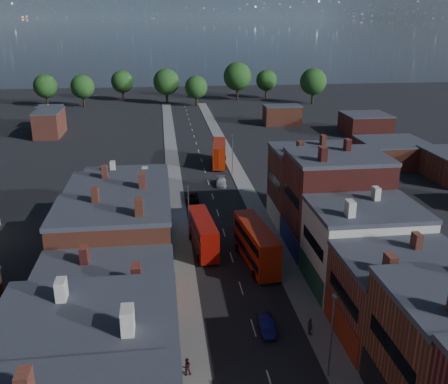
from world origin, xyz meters
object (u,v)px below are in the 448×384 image
object	(u,v)px
bus_0	(203,233)
ped_3	(310,327)
car_3	(221,182)
ped_1	(187,367)
car_2	(192,198)
bus_1	(256,244)
car_1	(266,325)
bus_2	(219,153)

from	to	relation	value
bus_0	ped_3	world-z (taller)	bus_0
car_3	bus_0	bearing A→B (deg)	-96.64
bus_0	ped_1	distance (m)	25.42
car_2	ped_3	xyz separation A→B (m)	(9.06, -40.02, 0.40)
ped_1	bus_1	bearing A→B (deg)	-121.74
car_1	ped_3	xyz separation A→B (m)	(4.10, -1.32, 0.37)
car_1	bus_0	bearing A→B (deg)	106.31
car_2	car_3	bearing A→B (deg)	52.83
bus_1	car_2	bearing A→B (deg)	98.82
car_3	ped_3	bearing A→B (deg)	-81.03
bus_1	car_2	xyz separation A→B (m)	(-6.57, 24.12, -2.15)
car_1	car_2	distance (m)	39.02
bus_2	car_3	distance (m)	14.09
bus_0	car_2	xyz separation A→B (m)	(-0.26, 19.24, -1.84)
car_2	ped_1	world-z (taller)	ped_1
car_1	ped_1	xyz separation A→B (m)	(-8.31, -5.65, 0.28)
car_3	ped_1	bearing A→B (deg)	-94.85
bus_1	car_1	world-z (taller)	bus_1
bus_0	bus_1	size ratio (longest dim) A/B	0.89
ped_1	bus_2	bearing A→B (deg)	-104.72
car_2	ped_3	world-z (taller)	ped_3
car_2	ped_3	size ratio (longest dim) A/B	2.49
bus_0	car_1	world-z (taller)	bus_0
car_2	car_3	world-z (taller)	car_3
bus_2	car_3	size ratio (longest dim) A/B	2.54
car_3	ped_1	size ratio (longest dim) A/B	2.76
bus_0	ped_3	bearing A→B (deg)	-72.12
car_1	ped_1	distance (m)	10.06
bus_0	bus_1	xyz separation A→B (m)	(6.31, -4.88, 0.31)
ped_3	car_1	bearing A→B (deg)	63.00
bus_0	ped_1	size ratio (longest dim) A/B	6.56
car_3	ped_1	xyz separation A→B (m)	(-9.34, -52.19, 0.28)
car_2	ped_1	size ratio (longest dim) A/B	2.78
bus_0	ped_1	xyz separation A→B (m)	(-3.61, -25.11, -1.53)
car_1	car_3	xyz separation A→B (m)	(1.02, 46.54, -0.01)
bus_0	bus_2	bearing A→B (deg)	75.23
car_3	ped_3	world-z (taller)	ped_3
bus_0	ped_3	size ratio (longest dim) A/B	5.87
car_3	car_1	bearing A→B (deg)	-85.97
bus_1	car_2	distance (m)	25.09
bus_0	car_3	world-z (taller)	bus_0
bus_2	car_2	world-z (taller)	bus_2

